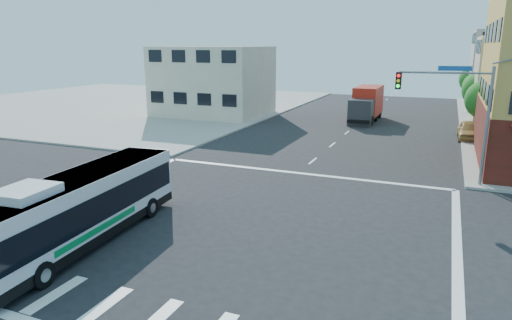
% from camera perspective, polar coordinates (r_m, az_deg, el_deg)
% --- Properties ---
extents(ground, '(120.00, 120.00, 0.00)m').
position_cam_1_polar(ground, '(21.58, -2.40, -7.98)').
color(ground, black).
rests_on(ground, ground).
extents(sidewalk_nw, '(50.00, 50.00, 0.15)m').
position_cam_1_polar(sidewalk_nw, '(69.12, -16.68, 6.86)').
color(sidewalk_nw, gray).
rests_on(sidewalk_nw, ground).
extents(building_west, '(12.06, 10.06, 8.00)m').
position_cam_1_polar(building_west, '(54.59, -5.38, 9.75)').
color(building_west, beige).
rests_on(building_west, ground).
extents(signal_mast_ne, '(7.91, 1.13, 8.07)m').
position_cam_1_polar(signal_mast_ne, '(28.88, 23.80, 6.70)').
color(signal_mast_ne, slate).
rests_on(signal_mast_ne, ground).
extents(street_tree_a, '(3.60, 3.60, 5.53)m').
position_cam_1_polar(street_tree_a, '(46.35, 26.95, 7.00)').
color(street_tree_a, '#392115').
rests_on(street_tree_a, ground).
extents(street_tree_b, '(3.80, 3.80, 5.79)m').
position_cam_1_polar(street_tree_b, '(54.29, 26.44, 8.06)').
color(street_tree_b, '#392115').
rests_on(street_tree_b, ground).
extents(street_tree_c, '(3.40, 3.40, 5.29)m').
position_cam_1_polar(street_tree_c, '(62.28, 26.02, 8.43)').
color(street_tree_c, '#392115').
rests_on(street_tree_c, ground).
extents(street_tree_d, '(4.00, 4.00, 6.03)m').
position_cam_1_polar(street_tree_d, '(70.22, 25.75, 9.30)').
color(street_tree_d, '#392115').
rests_on(street_tree_d, ground).
extents(transit_bus, '(3.20, 11.18, 3.26)m').
position_cam_1_polar(transit_bus, '(20.36, -21.03, -5.53)').
color(transit_bus, black).
rests_on(transit_bus, ground).
extents(box_truck, '(2.56, 8.29, 3.72)m').
position_cam_1_polar(box_truck, '(51.77, 13.63, 6.73)').
color(box_truck, '#292A2E').
rests_on(box_truck, ground).
extents(parked_car, '(2.04, 4.84, 1.64)m').
position_cam_1_polar(parked_car, '(44.64, 25.15, 3.37)').
color(parked_car, tan).
rests_on(parked_car, ground).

